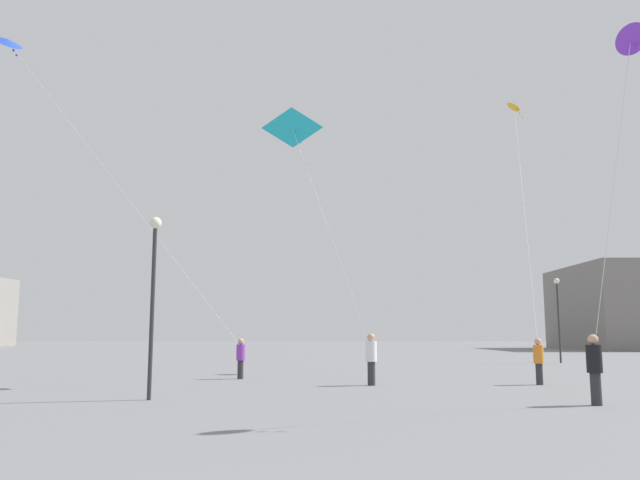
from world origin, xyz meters
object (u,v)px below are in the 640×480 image
object	(u,v)px
person_in_purple	(241,357)
person_in_white	(371,357)
kite_cyan_delta	(293,130)
lamppost_east	(558,306)
kite_amber_diamond	(515,112)
kite_cobalt_diamond	(9,43)
building_centre_hall	(631,308)
kite_violet_diamond	(631,44)
person_in_orange	(539,359)
lamppost_west	(153,276)
person_in_black	(595,366)

from	to	relation	value
person_in_purple	person_in_white	bearing A→B (deg)	28.75
kite_cyan_delta	lamppost_east	world-z (taller)	kite_cyan_delta
person_in_white	kite_amber_diamond	world-z (taller)	kite_amber_diamond
kite_cobalt_diamond	building_centre_hall	bearing A→B (deg)	45.67
kite_violet_diamond	lamppost_east	world-z (taller)	kite_violet_diamond
kite_amber_diamond	lamppost_east	bearing A→B (deg)	62.05
person_in_orange	lamppost_west	bearing A→B (deg)	128.48
kite_violet_diamond	kite_cyan_delta	bearing A→B (deg)	134.23
kite_cyan_delta	kite_cobalt_diamond	bearing A→B (deg)	168.79
person_in_black	lamppost_west	size ratio (longest dim) A/B	0.35
person_in_orange	kite_amber_diamond	xyz separation A→B (m)	(2.06, 8.96, 12.51)
building_centre_hall	person_in_black	bearing A→B (deg)	-114.80
person_in_orange	kite_cyan_delta	bearing A→B (deg)	102.64
person_in_black	building_centre_hall	bearing A→B (deg)	-58.79
person_in_white	lamppost_west	distance (m)	8.68
kite_violet_diamond	lamppost_west	distance (m)	13.93
kite_violet_diamond	person_in_black	bearing A→B (deg)	102.62
person_in_white	building_centre_hall	bearing A→B (deg)	-152.78
person_in_white	kite_amber_diamond	distance (m)	17.61
person_in_purple	building_centre_hall	xyz separation A→B (m)	(38.24, 50.19, 3.95)
person_in_purple	lamppost_west	bearing A→B (deg)	-38.51
person_in_orange	lamppost_east	world-z (taller)	lamppost_east
lamppost_east	lamppost_west	bearing A→B (deg)	-129.40
person_in_white	lamppost_east	xyz separation A→B (m)	(12.80, 18.19, 2.55)
person_in_orange	person_in_black	size ratio (longest dim) A/B	0.92
person_in_white	lamppost_west	size ratio (longest dim) A/B	0.35
person_in_orange	kite_cyan_delta	distance (m)	12.59
kite_cobalt_diamond	kite_violet_diamond	xyz separation A→B (m)	(21.88, -11.72, -5.91)
person_in_orange	lamppost_west	distance (m)	14.04
person_in_black	kite_cyan_delta	xyz separation A→B (m)	(-8.42, 6.95, 8.70)
person_in_orange	kite_cobalt_diamond	xyz separation A→B (m)	(-21.98, 2.77, 13.80)
person_in_purple	lamppost_west	world-z (taller)	lamppost_west
person_in_black	lamppost_west	xyz separation A→B (m)	(-11.96, 1.01, 2.47)
person_in_white	kite_violet_diamond	xyz separation A→B (m)	(6.00, -8.47, 7.80)
lamppost_east	lamppost_west	distance (m)	30.34
person_in_orange	kite_violet_diamond	bearing A→B (deg)	-166.75
kite_cyan_delta	lamppost_west	distance (m)	9.31
person_in_black	building_centre_hall	world-z (taller)	building_centre_hall
kite_cobalt_diamond	kite_violet_diamond	distance (m)	25.52
kite_cyan_delta	kite_violet_diamond	size ratio (longest dim) A/B	1.13
person_in_orange	lamppost_east	bearing A→B (deg)	-6.82
kite_amber_diamond	building_centre_hall	distance (m)	51.18
kite_cyan_delta	kite_cobalt_diamond	size ratio (longest dim) A/B	0.64
kite_cobalt_diamond	building_centre_hall	xyz separation A→B (m)	(48.93, 50.09, -9.87)
person_in_purple	person_in_orange	xyz separation A→B (m)	(11.30, -2.67, 0.02)
kite_violet_diamond	building_centre_hall	bearing A→B (deg)	66.37
kite_cyan_delta	building_centre_hall	world-z (taller)	kite_cyan_delta
person_in_purple	person_in_black	size ratio (longest dim) A/B	0.90
person_in_white	kite_cobalt_diamond	world-z (taller)	kite_cobalt_diamond
kite_cyan_delta	lamppost_west	world-z (taller)	kite_cyan_delta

